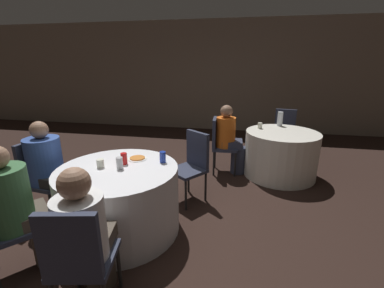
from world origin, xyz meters
TOP-DOWN VIEW (x-y plane):
  - ground_plane at (0.00, 0.00)m, footprint 16.00×16.00m
  - wall_back at (0.00, 4.69)m, footprint 16.00×0.06m
  - table_near at (-0.14, -0.01)m, footprint 1.23×1.23m
  - table_far at (1.73, 1.81)m, footprint 1.12×1.12m
  - chair_near_west at (-1.16, 0.10)m, footprint 0.45×0.44m
  - chair_near_south at (0.07, -1.02)m, footprint 0.47×0.48m
  - chair_near_northeast at (0.49, 0.81)m, footprint 0.56×0.56m
  - chair_far_north at (1.90, 2.77)m, footprint 0.47×0.47m
  - chair_far_west at (0.75, 1.77)m, footprint 0.42×0.42m
  - person_white_shirt at (0.04, -0.86)m, footprint 0.38×0.50m
  - person_green_jacket at (-0.69, -0.69)m, footprint 0.48×0.50m
  - person_orange_shirt at (0.92, 1.78)m, footprint 0.49×0.31m
  - person_blue_shirt at (-1.01, 0.09)m, footprint 0.52×0.39m
  - pizza_plate_near at (-0.04, 0.28)m, footprint 0.22×0.22m
  - soda_can_silver at (-0.10, -0.02)m, footprint 0.07×0.07m
  - soda_can_blue at (0.27, 0.23)m, footprint 0.07×0.07m
  - soda_can_red at (-0.12, 0.11)m, footprint 0.07×0.07m
  - cup_near at (-0.31, -0.02)m, footprint 0.07×0.07m
  - bottle_far at (1.73, 2.24)m, footprint 0.09×0.09m
  - cup_far at (1.39, 1.99)m, footprint 0.07×0.07m

SIDE VIEW (x-z plane):
  - ground_plane at x=0.00m, z-range 0.00..0.00m
  - table_near at x=-0.14m, z-range 0.00..0.72m
  - table_far at x=1.73m, z-range 0.00..0.72m
  - chair_near_west at x=-1.16m, z-range 0.08..0.99m
  - chair_near_south at x=0.07m, z-range 0.08..0.99m
  - chair_near_northeast at x=0.49m, z-range 0.08..0.99m
  - chair_far_north at x=1.90m, z-range 0.08..0.99m
  - chair_far_west at x=0.75m, z-range 0.08..0.99m
  - person_orange_shirt at x=0.92m, z-range 0.00..1.12m
  - person_white_shirt at x=0.04m, z-range 0.01..1.13m
  - person_green_jacket at x=-0.69m, z-range 0.02..1.17m
  - person_blue_shirt at x=-1.01m, z-range 0.02..1.17m
  - pizza_plate_near at x=-0.04m, z-range 0.72..0.74m
  - cup_near at x=-0.31m, z-range 0.72..0.81m
  - cup_far at x=1.39m, z-range 0.72..0.82m
  - soda_can_silver at x=-0.10m, z-range 0.72..0.84m
  - soda_can_blue at x=0.27m, z-range 0.72..0.84m
  - soda_can_red at x=-0.12m, z-range 0.72..0.84m
  - bottle_far at x=1.73m, z-range 0.72..0.96m
  - wall_back at x=0.00m, z-range 0.00..2.80m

